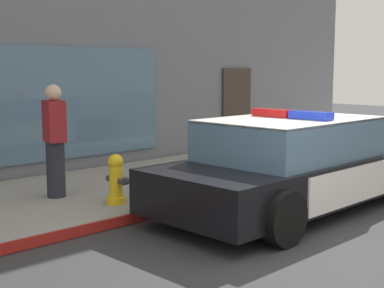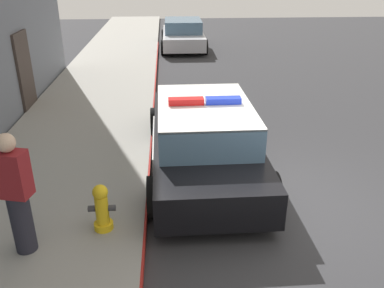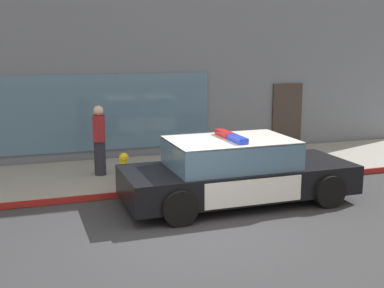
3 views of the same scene
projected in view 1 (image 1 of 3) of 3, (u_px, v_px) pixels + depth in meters
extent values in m
plane|color=#303033|center=(308.00, 253.00, 6.33)|extent=(48.00, 48.00, 0.00)
cube|color=gray|center=(104.00, 191.00, 9.17)|extent=(48.00, 3.28, 0.15)
cube|color=maroon|center=(171.00, 210.00, 7.99)|extent=(28.80, 0.04, 0.14)
cube|color=#382D28|center=(236.00, 111.00, 13.77)|extent=(1.00, 0.08, 2.10)
cube|color=black|center=(297.00, 176.00, 8.28)|extent=(4.91, 1.92, 0.60)
cube|color=silver|center=(351.00, 154.00, 9.35)|extent=(1.68, 1.85, 0.05)
cube|color=silver|center=(220.00, 181.00, 7.07)|extent=(1.39, 1.84, 0.05)
cube|color=silver|center=(244.00, 169.00, 8.88)|extent=(2.05, 0.05, 0.51)
cube|color=silver|center=(351.00, 186.00, 7.55)|extent=(2.05, 0.05, 0.51)
cube|color=yellow|center=(244.00, 169.00, 8.89)|extent=(0.22, 0.01, 0.26)
cube|color=slate|center=(290.00, 139.00, 8.07)|extent=(2.56, 1.71, 0.60)
cube|color=silver|center=(291.00, 120.00, 8.03)|extent=(2.56, 1.71, 0.04)
cube|color=red|center=(272.00, 113.00, 8.26)|extent=(0.21, 0.64, 0.11)
cube|color=blue|center=(311.00, 115.00, 7.78)|extent=(0.21, 0.64, 0.11)
cylinder|color=black|center=(305.00, 166.00, 10.09)|extent=(0.68, 0.23, 0.68)
cylinder|color=black|center=(176.00, 193.00, 7.84)|extent=(0.68, 0.23, 0.68)
cylinder|color=black|center=(284.00, 219.00, 6.53)|extent=(0.68, 0.23, 0.68)
cylinder|color=gold|center=(116.00, 200.00, 8.04)|extent=(0.28, 0.28, 0.10)
cylinder|color=gold|center=(116.00, 181.00, 8.00)|extent=(0.19, 0.19, 0.45)
sphere|color=gold|center=(116.00, 162.00, 7.96)|extent=(0.22, 0.22, 0.22)
cylinder|color=#333338|center=(115.00, 156.00, 7.95)|extent=(0.06, 0.06, 0.05)
cylinder|color=#333338|center=(122.00, 181.00, 7.89)|extent=(0.09, 0.10, 0.09)
cylinder|color=#333338|center=(110.00, 179.00, 8.10)|extent=(0.09, 0.10, 0.09)
cylinder|color=#333338|center=(124.00, 181.00, 8.11)|extent=(0.10, 0.12, 0.12)
cylinder|color=#23232D|center=(56.00, 169.00, 8.41)|extent=(0.28, 0.28, 0.85)
cube|color=maroon|center=(54.00, 121.00, 8.31)|extent=(0.35, 0.45, 0.62)
sphere|color=beige|center=(53.00, 92.00, 8.25)|extent=(0.24, 0.24, 0.24)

